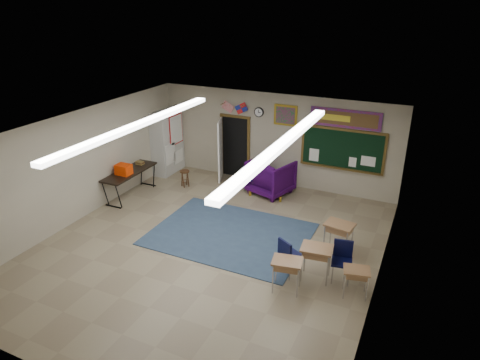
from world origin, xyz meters
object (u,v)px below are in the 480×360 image
at_px(student_desk_front_right, 338,237).
at_px(wooden_stool, 185,178).
at_px(wingback_armchair, 271,177).
at_px(student_desk_front_left, 316,261).
at_px(folding_table, 130,182).

distance_m(student_desk_front_right, wooden_stool, 5.76).
height_order(wingback_armchair, student_desk_front_right, wingback_armchair).
height_order(student_desk_front_right, wooden_stool, student_desk_front_right).
bearing_deg(student_desk_front_left, wingback_armchair, 117.24).
xyz_separation_m(student_desk_front_right, folding_table, (-6.60, 0.51, 0.01)).
height_order(wingback_armchair, folding_table, folding_table).
bearing_deg(wooden_stool, folding_table, -130.78).
height_order(wingback_armchair, wooden_stool, wingback_armchair).
height_order(student_desk_front_left, student_desk_front_right, student_desk_front_left).
height_order(student_desk_front_left, wooden_stool, student_desk_front_left).
height_order(student_desk_front_left, folding_table, folding_table).
relative_size(student_desk_front_left, folding_table, 0.40).
xyz_separation_m(wingback_armchair, student_desk_front_left, (2.52, -3.80, -0.11)).
bearing_deg(wingback_armchair, student_desk_front_left, 141.03).
bearing_deg(wooden_stool, student_desk_front_right, -18.65).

